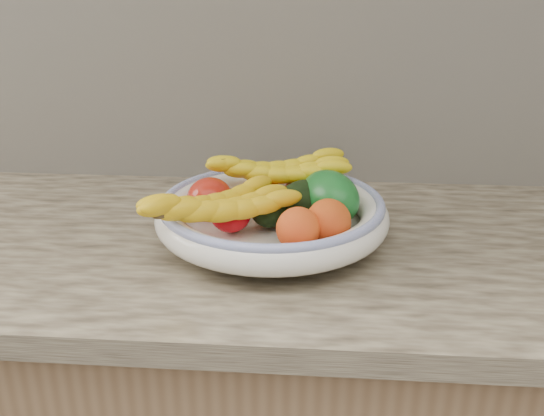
{
  "coord_description": "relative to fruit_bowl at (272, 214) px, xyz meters",
  "views": [
    {
      "loc": [
        0.07,
        0.72,
        1.34
      ],
      "look_at": [
        0.0,
        1.66,
        0.96
      ],
      "focal_mm": 40.0,
      "sensor_mm": 36.0,
      "label": 1
    }
  ],
  "objects": [
    {
      "name": "fruit_bowl",
      "position": [
        0.0,
        0.0,
        0.0
      ],
      "size": [
        0.39,
        0.39,
        0.08
      ],
      "color": "white",
      "rests_on": "kitchen_counter"
    },
    {
      "name": "clementine_back_left",
      "position": [
        -0.02,
        0.09,
        0.01
      ],
      "size": [
        0.06,
        0.06,
        0.05
      ],
      "primitive_type": "ellipsoid",
      "rotation": [
        0.0,
        0.0,
        0.16
      ],
      "color": "#DA4504",
      "rests_on": "fruit_bowl"
    },
    {
      "name": "clementine_back_right",
      "position": [
        0.04,
        0.1,
        0.01
      ],
      "size": [
        0.07,
        0.07,
        0.05
      ],
      "primitive_type": "ellipsoid",
      "rotation": [
        0.0,
        0.0,
        0.18
      ],
      "color": "#EE5505",
      "rests_on": "fruit_bowl"
    },
    {
      "name": "clementine_back_mid",
      "position": [
        0.0,
        0.05,
        0.01
      ],
      "size": [
        0.06,
        0.06,
        0.04
      ],
      "primitive_type": "ellipsoid",
      "rotation": [
        0.0,
        0.0,
        -0.43
      ],
      "color": "#E45704",
      "rests_on": "fruit_bowl"
    },
    {
      "name": "tomato_left",
      "position": [
        -0.11,
        0.03,
        0.01
      ],
      "size": [
        0.1,
        0.1,
        0.07
      ],
      "primitive_type": "ellipsoid",
      "rotation": [
        0.0,
        0.0,
        -0.25
      ],
      "color": "#B11F12",
      "rests_on": "fruit_bowl"
    },
    {
      "name": "tomato_near_left",
      "position": [
        -0.06,
        -0.04,
        0.01
      ],
      "size": [
        0.09,
        0.09,
        0.06
      ],
      "primitive_type": "ellipsoid",
      "rotation": [
        0.0,
        0.0,
        -0.36
      ],
      "color": "#C2030C",
      "rests_on": "fruit_bowl"
    },
    {
      "name": "avocado_center",
      "position": [
        -0.01,
        -0.01,
        0.02
      ],
      "size": [
        0.08,
        0.1,
        0.06
      ],
      "primitive_type": "ellipsoid",
      "rotation": [
        0.0,
        0.0,
        0.22
      ],
      "color": "black",
      "rests_on": "fruit_bowl"
    },
    {
      "name": "avocado_right",
      "position": [
        0.05,
        0.02,
        0.02
      ],
      "size": [
        0.13,
        0.13,
        0.07
      ],
      "primitive_type": "ellipsoid",
      "rotation": [
        0.0,
        0.0,
        -0.79
      ],
      "color": "black",
      "rests_on": "fruit_bowl"
    },
    {
      "name": "green_mango",
      "position": [
        0.1,
        0.02,
        0.03
      ],
      "size": [
        0.16,
        0.16,
        0.11
      ],
      "primitive_type": "ellipsoid",
      "rotation": [
        0.0,
        0.31,
        0.6
      ],
      "color": "#0F531A",
      "rests_on": "fruit_bowl"
    },
    {
      "name": "peach_front",
      "position": [
        0.05,
        -0.1,
        0.02
      ],
      "size": [
        0.08,
        0.08,
        0.07
      ],
      "primitive_type": "ellipsoid",
      "rotation": [
        0.0,
        0.0,
        -0.25
      ],
      "color": "orange",
      "rests_on": "fruit_bowl"
    },
    {
      "name": "peach_right",
      "position": [
        0.09,
        -0.07,
        0.02
      ],
      "size": [
        0.08,
        0.08,
        0.07
      ],
      "primitive_type": "ellipsoid",
      "rotation": [
        0.0,
        0.0,
        -0.16
      ],
      "color": "orange",
      "rests_on": "fruit_bowl"
    },
    {
      "name": "banana_bunch_back",
      "position": [
        0.0,
        0.09,
        0.04
      ],
      "size": [
        0.28,
        0.14,
        0.08
      ],
      "primitive_type": null,
      "rotation": [
        0.0,
        0.0,
        0.14
      ],
      "color": "yellow",
      "rests_on": "fruit_bowl"
    },
    {
      "name": "banana_bunch_front",
      "position": [
        -0.08,
        -0.07,
        0.03
      ],
      "size": [
        0.28,
        0.26,
        0.08
      ],
      "primitive_type": null,
      "rotation": [
        0.0,
        0.0,
        0.66
      ],
      "color": "yellow",
      "rests_on": "fruit_bowl"
    }
  ]
}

